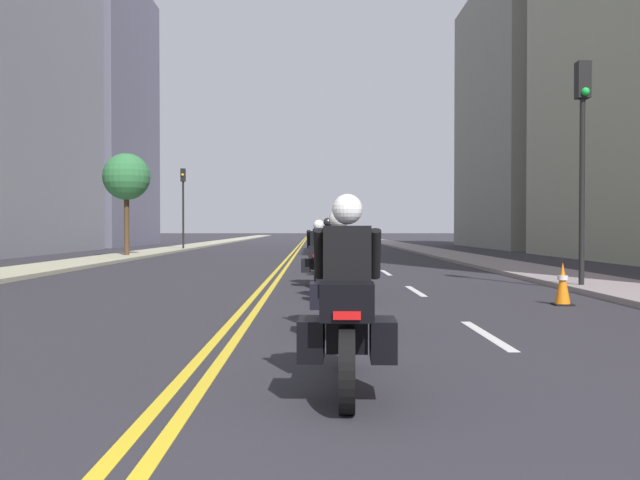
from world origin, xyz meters
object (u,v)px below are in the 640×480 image
object	(u,v)px
motorcycle_4	(328,252)
street_tree_0	(126,177)
motorcycle_5	(322,249)
motorcycle_6	(320,246)
traffic_light_near	(582,134)
motorcycle_0	(347,312)
traffic_light_far	(183,194)
traffic_cone_1	(563,284)
motorcycle_2	(336,265)
motorcycle_1	(339,282)
motorcycle_3	(318,258)

from	to	relation	value
motorcycle_4	street_tree_0	bearing A→B (deg)	126.79
motorcycle_5	motorcycle_6	distance (m)	3.59
traffic_light_near	street_tree_0	size ratio (longest dim) A/B	1.04
motorcycle_0	traffic_light_far	distance (m)	36.99
motorcycle_4	traffic_light_near	bearing A→B (deg)	-44.27
motorcycle_4	traffic_cone_1	distance (m)	8.88
traffic_light_far	motorcycle_0	bearing A→B (deg)	-76.96
motorcycle_5	street_tree_0	bearing A→B (deg)	139.89
motorcycle_6	traffic_cone_1	bearing A→B (deg)	-73.23
motorcycle_6	traffic_light_far	world-z (taller)	traffic_light_far
motorcycle_0	street_tree_0	xyz separation A→B (m)	(-8.95, 25.67, 3.05)
traffic_light_near	traffic_cone_1	bearing A→B (deg)	-117.31
street_tree_0	motorcycle_0	bearing A→B (deg)	-70.77
traffic_light_near	motorcycle_2	bearing A→B (deg)	-160.93
traffic_light_near	traffic_light_far	distance (m)	30.22
motorcycle_1	motorcycle_5	xyz separation A→B (m)	(-0.05, 14.30, -0.01)
motorcycle_1	motorcycle_3	distance (m)	7.24
traffic_light_near	motorcycle_0	bearing A→B (deg)	-121.60
motorcycle_1	street_tree_0	distance (m)	24.37
motorcycle_4	traffic_light_near	size ratio (longest dim) A/B	0.46
motorcycle_0	motorcycle_1	xyz separation A→B (m)	(0.05, 3.23, -0.01)
traffic_cone_1	traffic_light_near	xyz separation A→B (m)	(1.48, 2.87, 3.04)
motorcycle_4	motorcycle_2	bearing A→B (deg)	-91.50
motorcycle_1	street_tree_0	bearing A→B (deg)	112.42
motorcycle_0	traffic_light_near	distance (m)	11.06
motorcycle_6	street_tree_0	xyz separation A→B (m)	(-8.92, 4.54, 3.06)
motorcycle_2	motorcycle_6	bearing A→B (deg)	90.05
motorcycle_5	motorcycle_1	bearing A→B (deg)	-87.65
motorcycle_4	motorcycle_6	size ratio (longest dim) A/B	1.01
traffic_light_near	motorcycle_1	bearing A→B (deg)	-133.35
traffic_light_far	motorcycle_4	bearing A→B (deg)	-68.75
motorcycle_5	motorcycle_6	bearing A→B (deg)	92.69
street_tree_0	traffic_light_near	bearing A→B (deg)	-48.65
motorcycle_0	traffic_light_far	world-z (taller)	traffic_light_far
motorcycle_0	motorcycle_3	size ratio (longest dim) A/B	1.02
traffic_cone_1	motorcycle_1	bearing A→B (deg)	-143.49
motorcycle_1	motorcycle_2	bearing A→B (deg)	89.30
motorcycle_6	traffic_light_far	size ratio (longest dim) A/B	0.45
motorcycle_6	traffic_light_near	size ratio (longest dim) A/B	0.45
motorcycle_5	street_tree_0	distance (m)	12.48
motorcycle_1	traffic_light_near	distance (m)	8.55
motorcycle_3	street_tree_0	world-z (taller)	street_tree_0
motorcycle_2	motorcycle_3	size ratio (longest dim) A/B	1.04
motorcycle_4	motorcycle_6	xyz separation A→B (m)	(-0.17, 6.95, -0.03)
traffic_cone_1	street_tree_0	world-z (taller)	street_tree_0
motorcycle_4	motorcycle_3	bearing A→B (deg)	-96.24
motorcycle_1	traffic_light_far	size ratio (longest dim) A/B	0.43
motorcycle_2	motorcycle_4	distance (m)	6.95
motorcycle_3	traffic_cone_1	xyz separation A→B (m)	(4.30, -4.22, -0.26)
motorcycle_5	motorcycle_6	size ratio (longest dim) A/B	1.00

